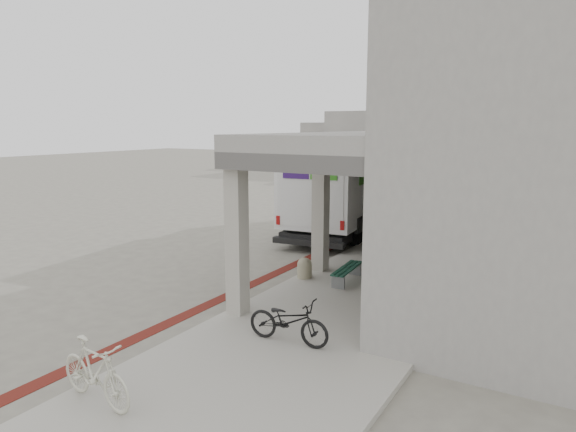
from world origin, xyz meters
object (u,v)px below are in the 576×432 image
Objects in this scene: bench at (347,271)px; bicycle_cream at (95,372)px; bicycle_black at (288,321)px; utility_cabinet at (384,271)px; fedex_truck at (346,185)px.

bicycle_cream is at bearing -100.29° from bench.
bench is 0.98× the size of bicycle_black.
utility_cabinet is (1.06, -0.12, 0.21)m from bench.
fedex_truck is at bearing 15.57° from bicycle_black.
fedex_truck reaches higher than utility_cabinet.
bicycle_cream is at bearing -102.70° from utility_cabinet.
bicycle_cream reaches higher than bicycle_black.
fedex_truck reaches higher than bicycle_cream.
utility_cabinet is 7.57m from bicycle_cream.
bicycle_black is at bearing -77.40° from fedex_truck.
bicycle_black is at bearing -85.98° from bench.
utility_cabinet is at bearing -7.34° from bicycle_cream.
fedex_truck is 5.11× the size of bicycle_black.
bicycle_cream is (-1.80, -7.35, 0.01)m from utility_cabinet.
bicycle_cream reaches higher than bench.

